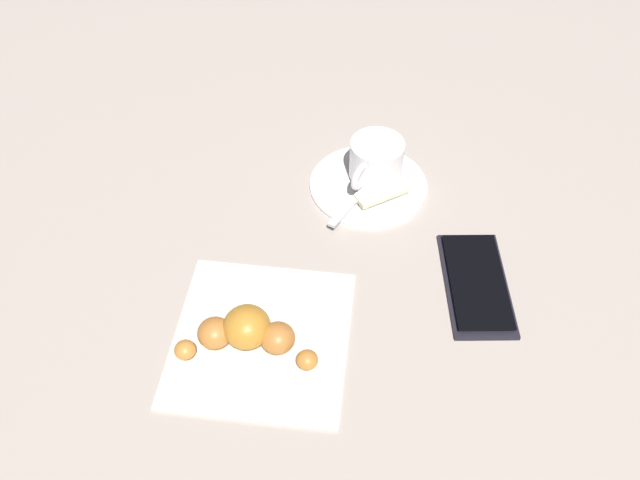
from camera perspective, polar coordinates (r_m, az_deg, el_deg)
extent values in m
plane|color=#A99B91|center=(0.72, 0.50, -1.71)|extent=(1.80, 1.80, 0.00)
cylinder|color=white|center=(0.80, 4.22, 4.89)|extent=(0.14, 0.14, 0.01)
cylinder|color=white|center=(0.79, 4.92, 7.03)|extent=(0.06, 0.06, 0.05)
cylinder|color=#371B0F|center=(0.79, 4.94, 7.18)|extent=(0.05, 0.05, 0.00)
torus|color=white|center=(0.77, 3.50, 5.52)|extent=(0.03, 0.02, 0.03)
cube|color=silver|center=(0.77, 3.18, 3.69)|extent=(0.10, 0.06, 0.00)
ellipsoid|color=silver|center=(0.82, 5.77, 6.59)|extent=(0.03, 0.03, 0.01)
cube|color=beige|center=(0.78, 5.40, 4.06)|extent=(0.05, 0.06, 0.01)
cube|color=silver|center=(0.66, -5.13, -8.39)|extent=(0.18, 0.18, 0.00)
ellipsoid|color=#C47731|center=(0.64, -1.53, -10.32)|extent=(0.03, 0.03, 0.02)
ellipsoid|color=#B96F31|center=(0.64, -3.69, -8.49)|extent=(0.04, 0.04, 0.03)
ellipsoid|color=#C27E29|center=(0.65, -6.38, -7.51)|extent=(0.05, 0.05, 0.04)
ellipsoid|color=#BB7333|center=(0.65, -9.14, -7.98)|extent=(0.05, 0.05, 0.03)
ellipsoid|color=#C77E36|center=(0.65, -11.64, -9.33)|extent=(0.03, 0.03, 0.02)
cube|color=black|center=(0.72, 13.44, -3.66)|extent=(0.15, 0.08, 0.01)
cube|color=black|center=(0.71, 13.51, -3.39)|extent=(0.13, 0.08, 0.00)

